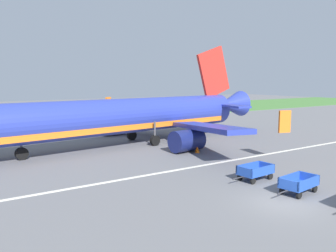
{
  "coord_description": "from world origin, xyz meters",
  "views": [
    {
      "loc": [
        -15.91,
        -12.06,
        6.97
      ],
      "look_at": [
        1.3,
        13.84,
        2.8
      ],
      "focal_mm": 37.0,
      "sensor_mm": 36.0,
      "label": 1
    }
  ],
  "objects_px": {
    "baggage_cart_third_in_row": "(255,171)",
    "traffic_cone_near_plane": "(197,149)",
    "airplane": "(131,116)",
    "baggage_cart_second_in_row": "(299,184)"
  },
  "relations": [
    {
      "from": "baggage_cart_third_in_row",
      "to": "traffic_cone_near_plane",
      "type": "distance_m",
      "value": 9.69
    },
    {
      "from": "baggage_cart_third_in_row",
      "to": "traffic_cone_near_plane",
      "type": "xyz_separation_m",
      "value": [
        2.3,
        9.41,
        -0.28
      ]
    },
    {
      "from": "airplane",
      "to": "baggage_cart_third_in_row",
      "type": "distance_m",
      "value": 16.98
    },
    {
      "from": "airplane",
      "to": "baggage_cart_third_in_row",
      "type": "bearing_deg",
      "value": -86.9
    },
    {
      "from": "baggage_cart_third_in_row",
      "to": "baggage_cart_second_in_row",
      "type": "bearing_deg",
      "value": -89.37
    },
    {
      "from": "airplane",
      "to": "traffic_cone_near_plane",
      "type": "xyz_separation_m",
      "value": [
        3.21,
        -7.37,
        -2.74
      ]
    },
    {
      "from": "airplane",
      "to": "traffic_cone_near_plane",
      "type": "height_order",
      "value": "airplane"
    },
    {
      "from": "baggage_cart_third_in_row",
      "to": "airplane",
      "type": "bearing_deg",
      "value": 93.1
    },
    {
      "from": "baggage_cart_second_in_row",
      "to": "traffic_cone_near_plane",
      "type": "distance_m",
      "value": 13.09
    },
    {
      "from": "airplane",
      "to": "traffic_cone_near_plane",
      "type": "relative_size",
      "value": 59.3
    }
  ]
}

